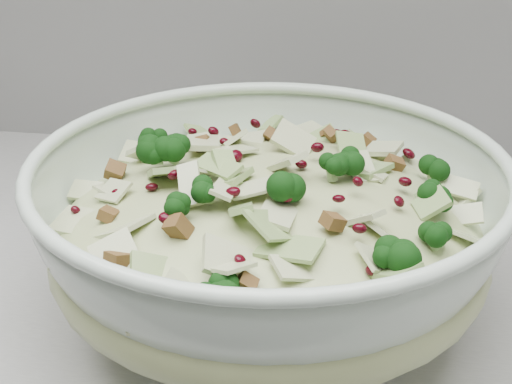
% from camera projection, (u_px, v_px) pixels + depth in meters
% --- Properties ---
extents(mixing_bowl, '(0.43, 0.43, 0.15)m').
position_uv_depth(mixing_bowl, '(269.00, 238.00, 0.58)').
color(mixing_bowl, silver).
rests_on(mixing_bowl, counter).
extents(salad, '(0.35, 0.35, 0.15)m').
position_uv_depth(salad, '(269.00, 211.00, 0.57)').
color(salad, '#BBC889').
rests_on(salad, mixing_bowl).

